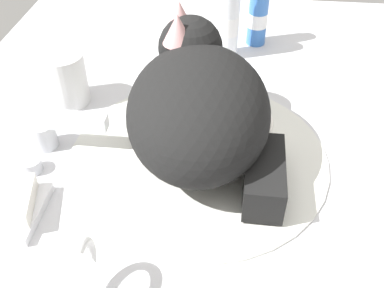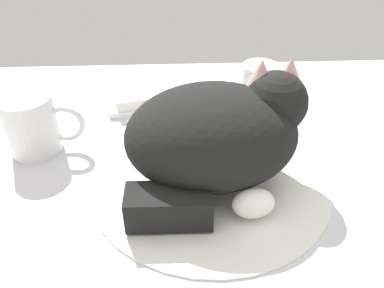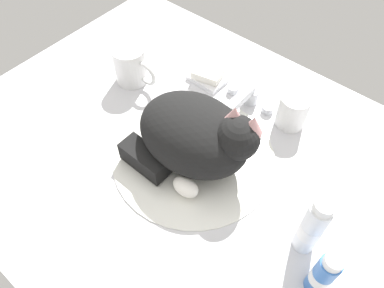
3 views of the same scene
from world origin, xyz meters
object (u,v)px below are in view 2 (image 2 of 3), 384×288
(rinse_cup, at_px, (259,85))
(cat, at_px, (218,134))
(faucet, at_px, (201,98))
(soap_bar, at_px, (134,100))
(coffee_mug, at_px, (33,124))

(rinse_cup, bearing_deg, cat, -114.71)
(cat, xyz_separation_m, rinse_cup, (0.10, 0.22, -0.04))
(faucet, height_order, cat, cat)
(soap_bar, bearing_deg, cat, -56.84)
(cat, height_order, soap_bar, cat)
(coffee_mug, bearing_deg, rinse_cup, 18.70)
(coffee_mug, height_order, rinse_cup, coffee_mug)
(faucet, bearing_deg, rinse_cup, 8.77)
(faucet, relative_size, rinse_cup, 1.58)
(coffee_mug, relative_size, soap_bar, 1.78)
(faucet, xyz_separation_m, soap_bar, (-0.13, 0.01, -0.00))
(cat, xyz_separation_m, coffee_mug, (-0.28, 0.09, -0.03))
(faucet, relative_size, coffee_mug, 1.03)
(faucet, xyz_separation_m, rinse_cup, (0.11, 0.02, 0.02))
(faucet, height_order, soap_bar, faucet)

